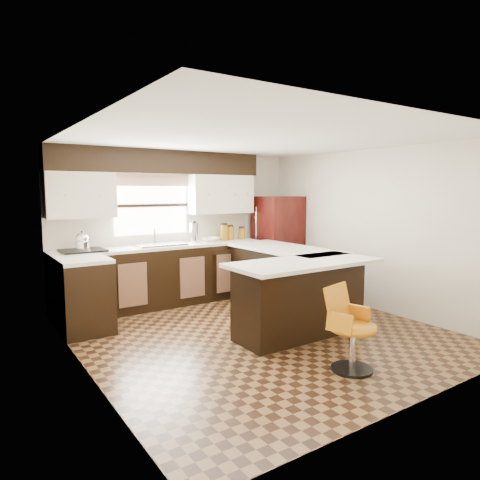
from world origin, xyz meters
TOP-DOWN VIEW (x-y plane):
  - floor at (0.00, 0.00)m, footprint 4.40×4.40m
  - ceiling at (0.00, 0.00)m, footprint 4.40×4.40m
  - wall_back at (0.00, 2.20)m, footprint 4.40×0.00m
  - wall_front at (0.00, -2.20)m, footprint 4.40×0.00m
  - wall_left at (-2.10, 0.00)m, footprint 0.00×4.40m
  - wall_right at (2.10, 0.00)m, footprint 0.00×4.40m
  - base_cab_back at (-0.45, 1.90)m, footprint 3.30×0.60m
  - base_cab_left at (-1.80, 1.25)m, footprint 0.60×0.70m
  - counter_back at (-0.45, 1.90)m, footprint 3.30×0.60m
  - counter_left at (-1.80, 1.25)m, footprint 0.60×0.70m
  - soffit at (-0.40, 2.03)m, footprint 3.40×0.35m
  - upper_cab_left at (-1.62, 2.03)m, footprint 0.94×0.35m
  - upper_cab_right at (0.68, 2.03)m, footprint 1.14×0.35m
  - window_pane at (-0.50, 2.18)m, footprint 1.20×0.02m
  - valance at (-0.50, 2.14)m, footprint 1.30×0.06m
  - sink at (-0.50, 1.88)m, footprint 0.75×0.45m
  - dishwasher at (0.55, 1.61)m, footprint 0.58×0.03m
  - cooktop at (-1.65, 1.88)m, footprint 0.58×0.50m
  - peninsula_long at (0.90, 0.62)m, footprint 0.60×1.95m
  - peninsula_return at (0.38, -0.35)m, footprint 1.65×0.60m
  - counter_pen_long at (0.95, 0.62)m, footprint 0.84×1.95m
  - counter_pen_return at (0.35, -0.44)m, footprint 1.89×0.84m
  - refrigerator at (1.72, 1.76)m, footprint 0.72×0.69m
  - bar_chair at (0.10, -1.44)m, footprint 0.55×0.55m
  - kettle at (-1.65, 1.88)m, footprint 0.19×0.19m
  - percolator at (0.10, 1.90)m, footprint 0.14×0.14m
  - mixing_bowl at (0.41, 1.90)m, footprint 0.34×0.34m
  - canister_large at (0.68, 1.92)m, footprint 0.14×0.14m
  - canister_med at (0.80, 1.92)m, footprint 0.13×0.13m
  - canister_small at (1.04, 1.92)m, footprint 0.12×0.12m

SIDE VIEW (x-z plane):
  - floor at x=0.00m, z-range 0.00..0.00m
  - bar_chair at x=0.10m, z-range 0.00..0.85m
  - dishwasher at x=0.55m, z-range 0.04..0.82m
  - base_cab_back at x=-0.45m, z-range 0.00..0.90m
  - base_cab_left at x=-1.80m, z-range 0.00..0.90m
  - peninsula_long at x=0.90m, z-range 0.00..0.90m
  - peninsula_return at x=0.38m, z-range 0.00..0.90m
  - refrigerator at x=1.72m, z-range 0.00..1.68m
  - counter_back at x=-0.45m, z-range 0.90..0.94m
  - counter_left at x=-1.80m, z-range 0.90..0.94m
  - counter_pen_long at x=0.95m, z-range 0.90..0.94m
  - counter_pen_return at x=0.35m, z-range 0.90..0.94m
  - cooktop at x=-1.65m, z-range 0.94..0.97m
  - sink at x=-0.50m, z-range 0.95..0.98m
  - mixing_bowl at x=0.41m, z-range 0.95..1.01m
  - canister_small at x=1.04m, z-range 0.95..1.13m
  - canister_med at x=0.80m, z-range 0.95..1.17m
  - canister_large at x=0.68m, z-range 0.95..1.20m
  - kettle at x=-1.65m, z-range 0.97..1.23m
  - percolator at x=0.10m, z-range 0.95..1.26m
  - wall_back at x=0.00m, z-range -1.00..3.40m
  - wall_front at x=0.00m, z-range -1.00..3.40m
  - wall_left at x=-2.10m, z-range -1.00..3.40m
  - wall_right at x=2.10m, z-range -1.00..3.40m
  - window_pane at x=-0.50m, z-range 1.10..2.00m
  - upper_cab_left at x=-1.62m, z-range 1.40..2.04m
  - upper_cab_right at x=0.68m, z-range 1.40..2.04m
  - valance at x=-0.50m, z-range 1.85..2.03m
  - soffit at x=-0.40m, z-range 2.04..2.40m
  - ceiling at x=0.00m, z-range 2.40..2.40m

